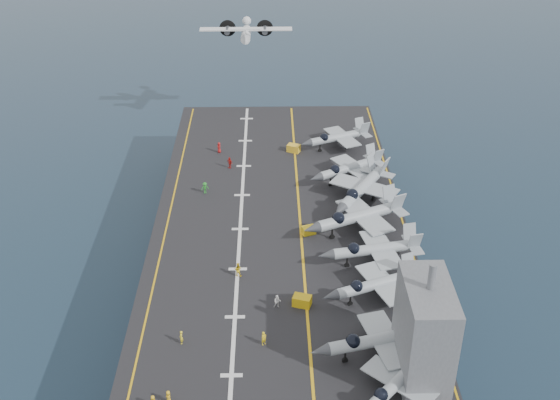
{
  "coord_description": "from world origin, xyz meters",
  "views": [
    {
      "loc": [
        -1.54,
        -87.41,
        67.25
      ],
      "look_at": [
        0.0,
        4.0,
        13.0
      ],
      "focal_mm": 45.0,
      "sensor_mm": 36.0,
      "label": 1
    }
  ],
  "objects_px": {
    "island_superstructure": "(426,322)",
    "tow_cart_a": "(302,301)",
    "fighter_jet_0": "(396,383)",
    "transport_plane": "(246,34)"
  },
  "relations": [
    {
      "from": "fighter_jet_0",
      "to": "tow_cart_a",
      "type": "distance_m",
      "value": 18.36
    },
    {
      "from": "island_superstructure",
      "to": "transport_plane",
      "type": "xyz_separation_m",
      "value": [
        -21.29,
        88.62,
        3.69
      ]
    },
    {
      "from": "island_superstructure",
      "to": "tow_cart_a",
      "type": "relative_size",
      "value": 5.75
    },
    {
      "from": "island_superstructure",
      "to": "fighter_jet_0",
      "type": "distance_m",
      "value": 7.18
    },
    {
      "from": "fighter_jet_0",
      "to": "island_superstructure",
      "type": "bearing_deg",
      "value": 47.32
    },
    {
      "from": "island_superstructure",
      "to": "fighter_jet_0",
      "type": "height_order",
      "value": "island_superstructure"
    },
    {
      "from": "island_superstructure",
      "to": "transport_plane",
      "type": "relative_size",
      "value": 0.77
    },
    {
      "from": "island_superstructure",
      "to": "tow_cart_a",
      "type": "xyz_separation_m",
      "value": [
        -12.58,
        12.2,
        -6.82
      ]
    },
    {
      "from": "island_superstructure",
      "to": "transport_plane",
      "type": "height_order",
      "value": "island_superstructure"
    },
    {
      "from": "tow_cart_a",
      "to": "transport_plane",
      "type": "bearing_deg",
      "value": 96.5
    }
  ]
}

